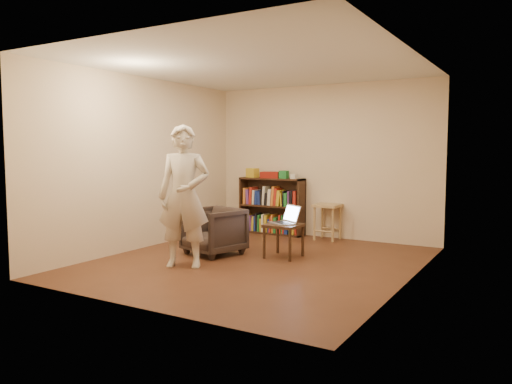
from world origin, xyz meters
The scene contains 15 objects.
floor centered at (0.00, 0.00, 0.00)m, with size 4.50×4.50×0.00m, color #4B2718.
ceiling centered at (0.00, 0.00, 2.60)m, with size 4.50×4.50×0.00m, color silver.
wall_back centered at (0.00, 2.25, 1.30)m, with size 4.00×4.00×0.00m, color beige.
wall_left centered at (-2.00, 0.00, 1.30)m, with size 4.50×4.50×0.00m, color beige.
wall_right centered at (2.00, 0.00, 1.30)m, with size 4.50×4.50×0.00m, color beige.
bookshelf centered at (-0.91, 2.09, 0.44)m, with size 1.20×0.30×1.00m.
box_yellow centered at (-1.30, 2.07, 1.08)m, with size 0.20×0.15×0.16m, color gold.
red_cloth centered at (-0.91, 2.05, 1.05)m, with size 0.33×0.24×0.11m, color maroon.
box_green centered at (-0.65, 2.05, 1.07)m, with size 0.14×0.14×0.14m, color #1E742F.
box_white centered at (-0.45, 2.06, 1.04)m, with size 0.10×0.10×0.08m, color silver.
stool centered at (0.18, 2.03, 0.48)m, with size 0.41×0.41×0.60m.
armchair centered at (-0.79, 0.11, 0.34)m, with size 0.72×0.74×0.68m, color #332622.
side_table centered at (0.18, 0.45, 0.39)m, with size 0.46×0.46×0.47m.
laptop centered at (0.18, 0.49, 0.53)m, with size 0.48×0.47×0.26m.
person centered at (-0.67, -0.69, 0.91)m, with size 0.67×0.44×1.83m, color beige.
Camera 1 is at (3.34, -5.69, 1.52)m, focal length 35.00 mm.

